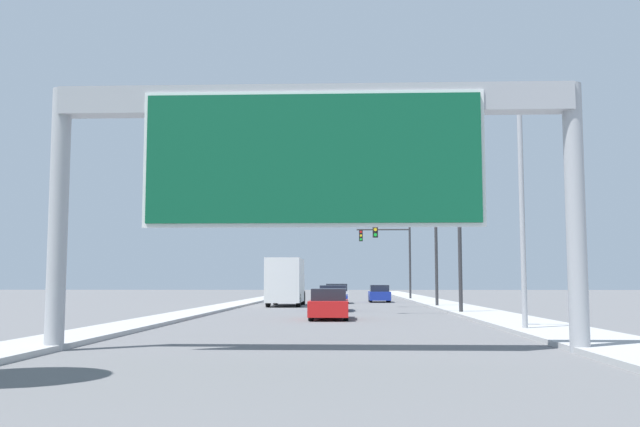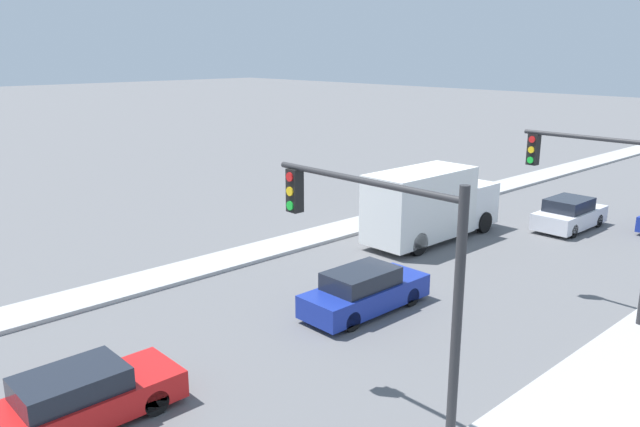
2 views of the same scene
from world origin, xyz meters
name	(u,v)px [view 1 (image 1 of 2)]	position (x,y,z in m)	size (l,w,h in m)	color
sidewalk_right	(431,301)	(7.75, 60.00, 0.07)	(3.00, 120.00, 0.15)	#A9A9A9
median_strip_left	(251,301)	(-7.25, 60.00, 0.07)	(2.00, 120.00, 0.15)	#A9A9A9
sign_gantry	(313,149)	(0.00, 17.86, 5.00)	(13.38, 0.73, 6.63)	#9EA0A5
car_mid_right	(329,305)	(0.00, 33.15, 0.66)	(1.75, 4.53, 1.39)	red
car_mid_center	(337,294)	(0.00, 57.17, 0.72)	(1.86, 4.26, 1.54)	silver
car_near_right	(333,299)	(0.00, 42.69, 0.70)	(1.71, 4.68, 1.49)	navy
car_near_left	(379,294)	(3.50, 60.55, 0.68)	(1.73, 4.47, 1.43)	navy
truck_box_primary	(286,282)	(-3.50, 50.70, 1.68)	(2.33, 7.46, 3.31)	white
traffic_light_near_intersection	(427,235)	(5.02, 38.00, 4.14)	(5.28, 0.32, 6.03)	#2D2D30
traffic_light_mid_block	(414,246)	(5.31, 48.00, 4.09)	(4.49, 0.32, 6.04)	#2D2D30
traffic_light_far_intersection	(393,250)	(5.20, 68.00, 4.69)	(5.13, 0.32, 6.94)	#2D2D30
street_lamp_right	(512,186)	(6.52, 24.96, 5.00)	(2.61, 0.28, 8.44)	#9EA0A5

